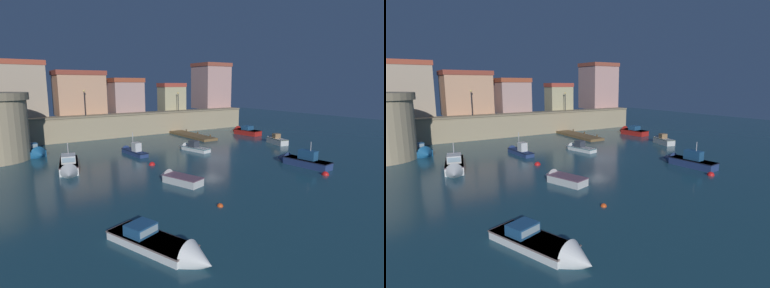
# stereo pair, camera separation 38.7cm
# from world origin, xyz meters

# --- Properties ---
(ground_plane) EXTENTS (116.32, 116.32, 0.00)m
(ground_plane) POSITION_xyz_m (0.00, 0.00, 0.00)
(ground_plane) COLOR #1E4756
(quay_wall) EXTENTS (42.97, 2.62, 3.75)m
(quay_wall) POSITION_xyz_m (0.00, 20.54, 1.89)
(quay_wall) COLOR tan
(quay_wall) RESTS_ON ground
(old_town_backdrop) EXTENTS (41.89, 6.17, 9.13)m
(old_town_backdrop) POSITION_xyz_m (0.60, 24.20, 7.35)
(old_town_backdrop) COLOR tan
(old_town_backdrop) RESTS_ON ground
(pier_dock) EXTENTS (2.56, 10.55, 0.70)m
(pier_dock) POSITION_xyz_m (6.69, 14.11, 0.18)
(pier_dock) COLOR brown
(pier_dock) RESTS_ON ground
(quay_lamp_0) EXTENTS (0.32, 0.32, 3.86)m
(quay_lamp_0) POSITION_xyz_m (-8.52, 20.54, 6.27)
(quay_lamp_0) COLOR black
(quay_lamp_0) RESTS_ON quay_wall
(quay_lamp_1) EXTENTS (0.32, 0.32, 3.29)m
(quay_lamp_1) POSITION_xyz_m (7.97, 20.54, 5.95)
(quay_lamp_1) COLOR black
(quay_lamp_1) RESTS_ON quay_wall
(moored_boat_0) EXTENTS (2.12, 6.30, 3.00)m
(moored_boat_0) POSITION_xyz_m (6.02, -7.78, 0.53)
(moored_boat_0) COLOR navy
(moored_boat_0) RESTS_ON ground
(moored_boat_1) EXTENTS (2.57, 5.95, 1.99)m
(moored_boat_1) POSITION_xyz_m (15.54, 11.38, 0.52)
(moored_boat_1) COLOR red
(moored_boat_1) RESTS_ON ground
(moored_boat_2) EXTENTS (2.36, 4.79, 1.68)m
(moored_boat_2) POSITION_xyz_m (13.53, 2.55, 0.49)
(moored_boat_2) COLOR silver
(moored_boat_2) RESTS_ON ground
(moored_boat_3) EXTENTS (3.87, 6.60, 1.70)m
(moored_boat_3) POSITION_xyz_m (-14.36, -15.70, 0.32)
(moored_boat_3) COLOR white
(moored_boat_3) RESTS_ON ground
(moored_boat_4) EXTENTS (1.68, 6.00, 2.97)m
(moored_boat_4) POSITION_xyz_m (-6.67, 7.27, 0.40)
(moored_boat_4) COLOR navy
(moored_boat_4) RESTS_ON ground
(moored_boat_5) EXTENTS (3.13, 7.13, 3.10)m
(moored_boat_5) POSITION_xyz_m (-15.01, 3.01, 0.54)
(moored_boat_5) COLOR silver
(moored_boat_5) RESTS_ON ground
(moored_boat_6) EXTENTS (2.78, 4.61, 1.39)m
(moored_boat_6) POSITION_xyz_m (-7.99, -5.83, 0.38)
(moored_boat_6) COLOR silver
(moored_boat_6) RESTS_ON ground
(moored_boat_7) EXTENTS (2.40, 5.20, 1.66)m
(moored_boat_7) POSITION_xyz_m (0.64, 5.05, 0.37)
(moored_boat_7) COLOR white
(moored_boat_7) RESTS_ON ground
(moored_boat_8) EXTENTS (2.96, 4.78, 1.99)m
(moored_boat_8) POSITION_xyz_m (-16.88, 12.30, 0.49)
(moored_boat_8) COLOR #195689
(moored_boat_8) RESTS_ON ground
(mooring_buoy_0) EXTENTS (0.67, 0.67, 0.67)m
(mooring_buoy_0) POSITION_xyz_m (-7.06, 0.88, 0.00)
(mooring_buoy_0) COLOR red
(mooring_buoy_0) RESTS_ON ground
(mooring_buoy_1) EXTENTS (0.68, 0.68, 0.68)m
(mooring_buoy_1) POSITION_xyz_m (4.94, -11.51, 0.00)
(mooring_buoy_1) COLOR red
(mooring_buoy_1) RESTS_ON ground
(mooring_buoy_2) EXTENTS (0.44, 0.44, 0.44)m
(mooring_buoy_2) POSITION_xyz_m (-8.24, -12.23, 0.00)
(mooring_buoy_2) COLOR #EA4C19
(mooring_buoy_2) RESTS_ON ground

